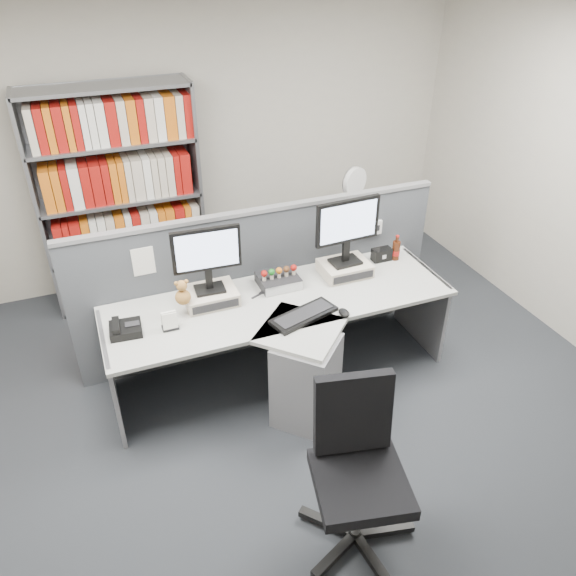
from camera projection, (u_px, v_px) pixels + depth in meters
name	position (u px, v px, depth m)	size (l,w,h in m)	color
ground	(322.00, 445.00, 3.94)	(5.50, 5.50, 0.00)	#303439
room_shell	(333.00, 210.00, 2.98)	(5.04, 5.54, 2.72)	beige
partition	(262.00, 279.00, 4.58)	(3.00, 0.08, 1.27)	#464A50
desk	(291.00, 345.00, 4.17)	(2.60, 1.20, 0.72)	#AFB0AA
monitor_riser_left	(211.00, 296.00, 4.15)	(0.38, 0.31, 0.10)	beige
monitor_riser_right	(345.00, 268.00, 4.49)	(0.38, 0.31, 0.10)	beige
monitor_left	(207.00, 254.00, 3.96)	(0.49, 0.17, 0.50)	black
monitor_right	(347.00, 226.00, 4.29)	(0.53, 0.18, 0.54)	black
desktop_pc	(278.00, 281.00, 4.35)	(0.30, 0.27, 0.08)	black
figurines	(279.00, 272.00, 4.29)	(0.29, 0.05, 0.09)	beige
keyboard	(304.00, 315.00, 4.00)	(0.53, 0.33, 0.03)	black
mouse	(344.00, 313.00, 4.02)	(0.07, 0.11, 0.04)	black
desk_phone	(125.00, 329.00, 3.83)	(0.23, 0.21, 0.09)	black
desk_calendar	(170.00, 322.00, 3.86)	(0.11, 0.08, 0.13)	black
plush_toy	(183.00, 294.00, 3.93)	(0.11, 0.11, 0.19)	#A17035
speaker	(382.00, 254.00, 4.67)	(0.16, 0.09, 0.11)	black
cola_bottle	(396.00, 250.00, 4.67)	(0.07, 0.07, 0.22)	#3F190A
shelving_unit	(122.00, 203.00, 5.06)	(1.41, 0.40, 2.00)	slate
filing_cabinet	(350.00, 246.00, 5.69)	(0.45, 0.61, 0.70)	slate
desk_fan	(354.00, 185.00, 5.34)	(0.28, 0.18, 0.48)	white
office_chair	(357.00, 465.00, 3.10)	(0.69, 0.68, 1.05)	silver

